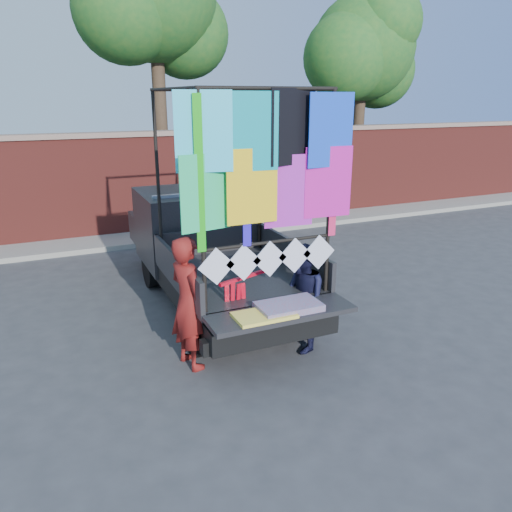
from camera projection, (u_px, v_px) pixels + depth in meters
name	position (u px, v px, depth m)	size (l,w,h in m)	color
ground	(241.00, 354.00, 6.99)	(90.00, 90.00, 0.00)	#38383A
brick_wall	(137.00, 183.00, 12.68)	(30.00, 0.45, 2.61)	maroon
curb	(146.00, 238.00, 12.45)	(30.00, 1.20, 0.12)	gray
tree_mid	(156.00, 3.00, 12.70)	(4.20, 3.30, 7.73)	#38281C
tree_right	(365.00, 52.00, 15.49)	(4.20, 3.30, 6.62)	#38281C
pickup_truck	(203.00, 245.00, 8.97)	(2.25, 5.65, 3.56)	black
woman	(188.00, 303.00, 6.45)	(0.65, 0.43, 1.79)	maroon
man	(302.00, 299.00, 6.91)	(0.75, 0.58, 1.54)	black
streamer_bundle	(240.00, 291.00, 6.58)	(0.89, 0.36, 0.64)	red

